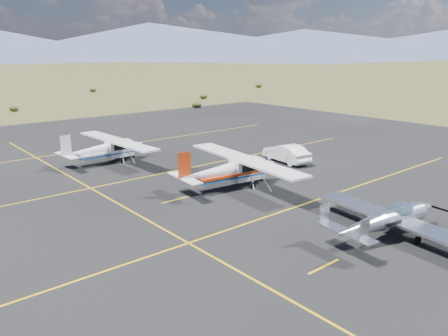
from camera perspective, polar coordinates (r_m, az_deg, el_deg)
name	(u,v)px	position (r m, az deg, el deg)	size (l,w,h in m)	color
ground	(305,224)	(23.20, 10.55, -7.22)	(1600.00, 1600.00, 0.00)	#383D1C
apron	(220,192)	(27.84, -0.59, -3.13)	(72.00, 72.00, 0.02)	black
aircraft_low_wing	(390,219)	(22.32, 20.87, -6.25)	(6.71, 9.29, 2.01)	silver
aircraft_cessna	(231,169)	(28.34, 0.89, -0.17)	(6.71, 11.12, 2.81)	white
aircraft_plain	(106,149)	(35.98, -15.22, 2.46)	(6.19, 10.34, 2.62)	white
sedan	(286,153)	(35.42, 8.13, 1.94)	(1.53, 4.39, 1.45)	white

